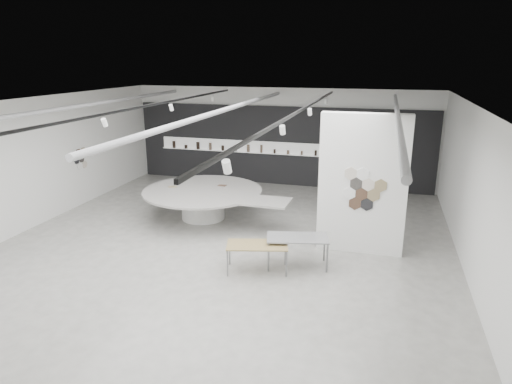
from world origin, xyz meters
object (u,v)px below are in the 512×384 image
(display_island, at_px, (205,200))
(kitchen_counter, at_px, (359,180))
(sample_table_wood, at_px, (257,246))
(sample_table_stone, at_px, (297,240))
(partition_column, at_px, (362,185))

(display_island, xyz_separation_m, kitchen_counter, (4.46, 4.30, -0.13))
(sample_table_wood, relative_size, sample_table_stone, 0.98)
(partition_column, bearing_deg, sample_table_wood, -140.16)
(display_island, xyz_separation_m, sample_table_wood, (2.57, -3.11, 0.01))
(partition_column, bearing_deg, kitchen_counter, 93.69)
(partition_column, distance_m, kitchen_counter, 5.70)
(display_island, relative_size, sample_table_wood, 3.06)
(sample_table_stone, height_order, kitchen_counter, kitchen_counter)
(sample_table_stone, bearing_deg, partition_column, 44.72)
(partition_column, height_order, display_island, partition_column)
(sample_table_wood, bearing_deg, kitchen_counter, 75.70)
(kitchen_counter, bearing_deg, sample_table_wood, -100.54)
(partition_column, distance_m, sample_table_wood, 3.15)
(sample_table_wood, height_order, sample_table_stone, sample_table_stone)
(display_island, distance_m, kitchen_counter, 6.20)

